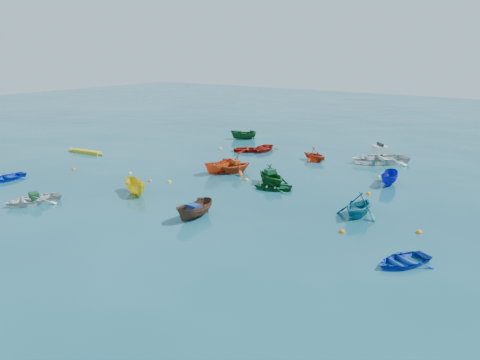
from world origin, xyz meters
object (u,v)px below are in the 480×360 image
Objects in this scene: dinghy_blue_sw at (7,180)px; motorboat_white at (379,163)px; dinghy_blue_se at (403,264)px; dinghy_white_near at (33,203)px; kayak_yellow at (87,153)px.

dinghy_blue_sw is 30.72m from motorboat_white.
motorboat_white is at bearing 141.53° from dinghy_blue_se.
dinghy_white_near reaches higher than dinghy_blue_sw.
dinghy_blue_se reaches higher than kayak_yellow.
kayak_yellow is at bearing 147.96° from dinghy_white_near.
motorboat_white is at bearing -70.51° from kayak_yellow.
dinghy_blue_se is at bearing -20.83° from motorboat_white.
motorboat_white reaches higher than dinghy_blue_sw.
dinghy_white_near is 14.91m from kayak_yellow.
dinghy_white_near is (6.78, -1.97, 0.00)m from dinghy_blue_sw.
dinghy_white_near is at bearing -74.44° from motorboat_white.
dinghy_blue_sw is 1.03× the size of dinghy_blue_se.
dinghy_blue_sw is 0.76× the size of kayak_yellow.
dinghy_white_near reaches higher than dinghy_blue_se.
dinghy_white_near is 1.19× the size of dinghy_blue_se.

